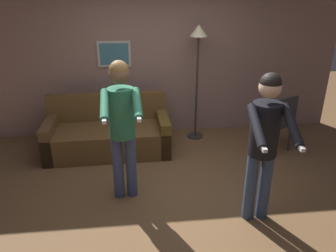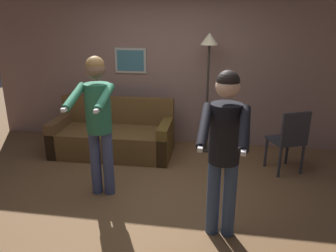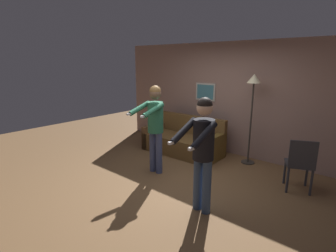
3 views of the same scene
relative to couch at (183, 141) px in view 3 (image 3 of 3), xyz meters
The scene contains 7 objects.
ground_plane 1.60m from the couch, 59.04° to the right, with size 12.00×12.00×0.00m, color brown.
back_wall_assembly 1.50m from the couch, 42.70° to the left, with size 6.40×0.09×2.60m.
couch is the anchor object (origin of this frame).
torchiere_lamp 1.97m from the couch, 14.69° to the left, with size 0.28×0.28×1.91m.
person_standing_left 1.53m from the couch, 77.77° to the right, with size 0.45×0.73×1.72m.
person_standing_right 2.67m from the couch, 47.00° to the right, with size 0.46×0.69×1.70m.
dining_chair_distant 2.70m from the couch, ahead, with size 0.56×0.56×0.93m.
Camera 3 is at (2.83, -3.49, 2.17)m, focal length 28.00 mm.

